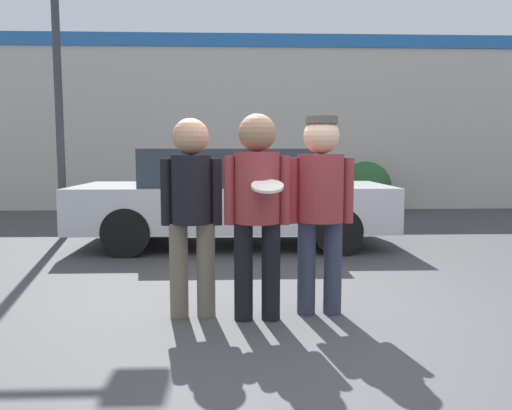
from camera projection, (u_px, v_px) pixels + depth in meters
The scene contains 8 objects.
ground_plane at pixel (287, 322), 3.97m from camera, with size 56.00×56.00×0.00m, color #3F3F42.
storefront_building at pixel (254, 122), 11.69m from camera, with size 24.00×0.22×4.06m.
person_left at pixel (191, 202), 4.00m from camera, with size 0.49×0.32×1.61m.
person_middle_with_frisbee at pixel (257, 199), 3.93m from camera, with size 0.52×0.54×1.64m.
person_right at pixel (321, 197), 4.08m from camera, with size 0.54×0.37×1.63m.
parked_car_near at pixel (232, 197), 7.23m from camera, with size 4.43×1.80×1.39m.
street_lamp at pixel (71, 2), 7.56m from camera, with size 1.39×0.35×5.89m.
shrub at pixel (365, 187), 11.19m from camera, with size 1.15×1.15×1.15m.
Camera 1 is at (-0.39, -3.84, 1.34)m, focal length 35.00 mm.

